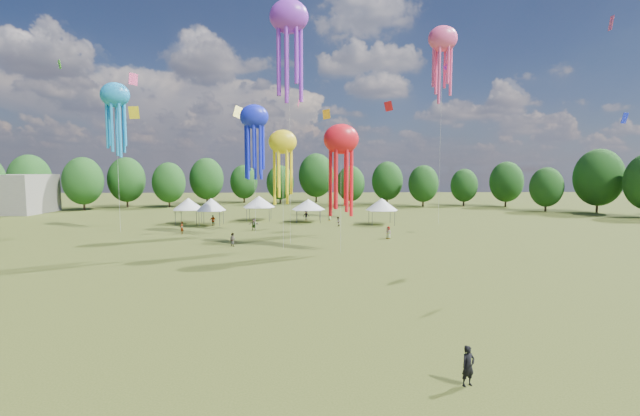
{
  "coord_description": "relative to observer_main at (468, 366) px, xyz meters",
  "views": [
    {
      "loc": [
        1.74,
        -18.69,
        9.02
      ],
      "look_at": [
        2.95,
        15.0,
        6.0
      ],
      "focal_mm": 24.17,
      "sensor_mm": 36.0,
      "label": 1
    }
  ],
  "objects": [
    {
      "name": "spectator_near",
      "position": [
        -15.31,
        33.44,
        -0.07
      ],
      "size": [
        0.97,
        0.95,
        1.57
      ],
      "primitive_type": "imported",
      "rotation": [
        0.0,
        0.0,
        2.46
      ],
      "color": "gray",
      "rests_on": "ground"
    },
    {
      "name": "spectators_far",
      "position": [
        -9.7,
        50.65,
        -0.0
      ],
      "size": [
        28.8,
        21.86,
        1.79
      ],
      "color": "gray",
      "rests_on": "ground"
    },
    {
      "name": "observer_main",
      "position": [
        0.0,
        0.0,
        0.0
      ],
      "size": [
        0.73,
        0.6,
        1.71
      ],
      "primitive_type": "imported",
      "rotation": [
        0.0,
        0.0,
        0.36
      ],
      "color": "black",
      "rests_on": "ground"
    },
    {
      "name": "small_kites",
      "position": [
        -7.81,
        44.67,
        28.7
      ],
      "size": [
        73.63,
        54.99,
        45.07
      ],
      "color": "#1825DB",
      "rests_on": "ground"
    },
    {
      "name": "festival_tents",
      "position": [
        -12.02,
        55.72,
        2.41
      ],
      "size": [
        37.25,
        11.68,
        4.4
      ],
      "color": "#47474C",
      "rests_on": "ground"
    },
    {
      "name": "show_kites",
      "position": [
        -6.67,
        41.83,
        18.79
      ],
      "size": [
        53.46,
        27.14,
        32.01
      ],
      "color": "#1825DB",
      "rests_on": "ground"
    },
    {
      "name": "ground",
      "position": [
        -8.54,
        1.65,
        -0.86
      ],
      "size": [
        300.0,
        300.0,
        0.0
      ],
      "primitive_type": "plane",
      "color": "#384416",
      "rests_on": "ground"
    },
    {
      "name": "treeline",
      "position": [
        -12.41,
        64.17,
        5.69
      ],
      "size": [
        201.57,
        95.24,
        13.43
      ],
      "color": "#38281C",
      "rests_on": "ground"
    }
  ]
}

